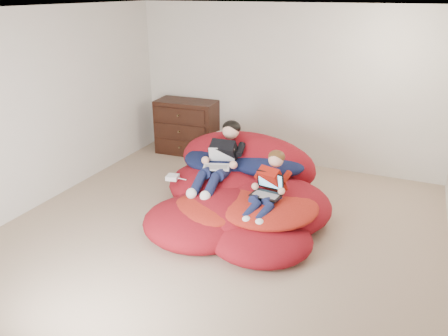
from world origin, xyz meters
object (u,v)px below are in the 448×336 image
(dresser, at_px, (187,127))
(laptop_white, at_px, (219,161))
(beanbag_pile, at_px, (241,193))
(laptop_black, at_px, (268,189))
(younger_boy, at_px, (269,184))
(older_boy, at_px, (222,155))

(dresser, height_order, laptop_white, dresser)
(beanbag_pile, xyz_separation_m, laptop_black, (0.46, -0.34, 0.29))
(younger_boy, height_order, laptop_white, younger_boy)
(laptop_black, bearing_deg, older_boy, 149.37)
(beanbag_pile, bearing_deg, laptop_white, 174.64)
(laptop_white, bearing_deg, younger_boy, -22.24)
(dresser, relative_size, laptop_white, 2.42)
(dresser, bearing_deg, laptop_black, -43.25)
(younger_boy, bearing_deg, older_boy, 152.17)
(beanbag_pile, bearing_deg, laptop_black, -36.51)
(younger_boy, relative_size, laptop_white, 2.11)
(older_boy, bearing_deg, laptop_white, -90.00)
(older_boy, distance_m, laptop_black, 0.93)
(younger_boy, relative_size, laptop_black, 2.57)
(older_boy, bearing_deg, dresser, 131.12)
(beanbag_pile, relative_size, laptop_black, 6.79)
(younger_boy, bearing_deg, dresser, 137.48)
(older_boy, distance_m, laptop_white, 0.11)
(dresser, relative_size, laptop_black, 2.95)
(dresser, height_order, younger_boy, dresser)
(laptop_black, bearing_deg, laptop_white, 154.68)
(older_boy, relative_size, laptop_white, 2.72)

